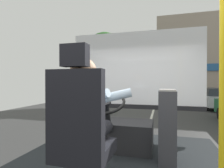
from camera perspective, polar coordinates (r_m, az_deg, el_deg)
The scene contains 11 objects.
ground at distance 10.80m, azimuth 12.76°, elevation -8.99°, with size 18.00×44.00×0.06m.
driver_seat at distance 1.63m, azimuth -9.94°, elevation -15.18°, with size 0.48×0.48×1.28m.
bus_driver at distance 1.69m, azimuth -8.30°, elevation -8.35°, with size 0.78×0.60×0.77m.
steering_console at distance 2.78m, azimuth 0.85°, elevation -15.24°, with size 1.10×0.98×0.84m.
handrail_pole at distance 1.72m, azimuth 31.45°, elevation 4.96°, with size 0.04×0.04×2.23m.
fare_box at distance 2.32m, azimuth 17.04°, elevation -12.75°, with size 0.20×0.27×0.89m.
windshield_panel at distance 3.49m, azimuth 7.25°, elevation 1.69°, with size 2.50×0.08×1.48m.
street_tree at distance 14.55m, azimuth -2.35°, elevation 10.32°, with size 2.92×2.92×5.71m.
shop_building at distance 19.86m, azimuth 28.32°, elevation 6.67°, with size 9.70×4.66×7.79m.
parked_car_silver at distance 14.10m, azimuth 29.92°, elevation -3.79°, with size 1.83×4.16×1.38m.
parked_car_black at distance 19.79m, azimuth 25.99°, elevation -2.46°, with size 1.80×4.49×1.42m.
Camera 1 is at (0.50, -1.84, 1.78)m, focal length 28.95 mm.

